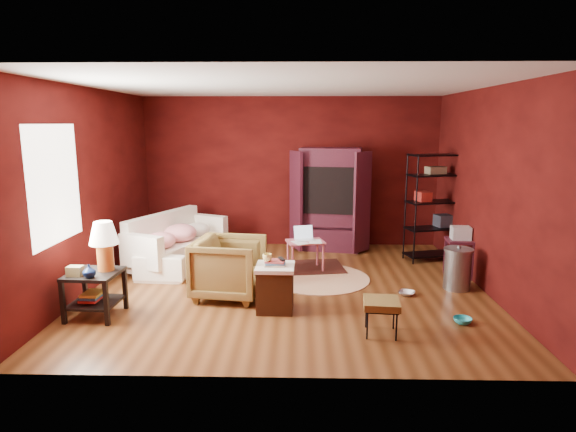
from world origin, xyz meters
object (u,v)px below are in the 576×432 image
laptop_desk (305,244)px  wire_shelving (434,203)px  tv_armoire (330,197)px  sofa (177,243)px  armchair (229,265)px  side_table (99,260)px  hamper (275,287)px

laptop_desk → wire_shelving: 2.35m
wire_shelving → tv_armoire: bearing=143.9°
sofa → armchair: size_ratio=2.16×
sofa → tv_armoire: size_ratio=1.03×
laptop_desk → side_table: bearing=-157.6°
side_table → hamper: side_table is taller
armchair → hamper: 0.80m
side_table → laptop_desk: side_table is taller
hamper → tv_armoire: 3.19m
armchair → side_table: size_ratio=0.77×
sofa → tv_armoire: bearing=-62.7°
sofa → side_table: size_ratio=1.67×
side_table → laptop_desk: bearing=36.8°
sofa → hamper: 2.55m
armchair → tv_armoire: tv_armoire is taller
tv_armoire → wire_shelving: (1.72, -0.66, 0.02)m
armchair → hamper: (0.64, -0.46, -0.14)m
armchair → side_table: (-1.47, -0.67, 0.25)m
armchair → wire_shelving: size_ratio=0.49×
side_table → sofa: bearing=79.1°
tv_armoire → wire_shelving: bearing=-12.0°
armchair → tv_armoire: size_ratio=0.48×
laptop_desk → wire_shelving: (2.18, 0.67, 0.56)m
sofa → laptop_desk: (2.10, -0.23, 0.06)m
laptop_desk → tv_armoire: bearing=56.5°
laptop_desk → armchair: bearing=-145.0°
side_table → tv_armoire: (2.96, 3.20, 0.28)m
sofa → laptop_desk: size_ratio=2.75×
hamper → laptop_desk: (0.39, 1.66, 0.13)m
tv_armoire → armchair: bearing=-111.3°
side_table → wire_shelving: (4.68, 2.54, 0.30)m
side_table → armchair: bearing=24.4°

